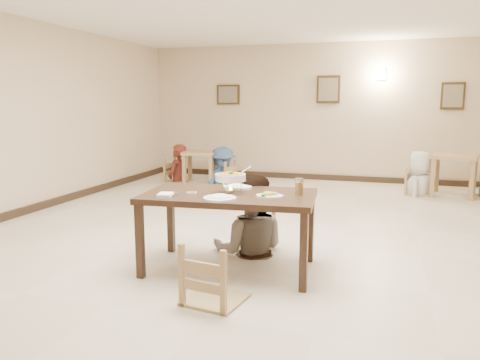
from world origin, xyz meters
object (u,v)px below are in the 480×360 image
(main_table, at_px, (229,201))
(bg_diner_a, at_px, (177,144))
(bg_table_right, at_px, (455,162))
(bg_chair_ll, at_px, (178,160))
(chair_near, at_px, (215,244))
(bg_chair_lr, at_px, (222,162))
(bg_diner_c, at_px, (421,151))
(drink_glass, at_px, (299,187))
(main_diner, at_px, (250,174))
(chair_far, at_px, (255,212))
(curry_warmer, at_px, (231,178))
(bg_chair_rl, at_px, (420,169))
(bg_diner_b, at_px, (222,147))
(bg_table_left, at_px, (200,157))

(main_table, height_order, bg_diner_a, bg_diner_a)
(main_table, distance_m, bg_table_right, 5.63)
(bg_table_right, bearing_deg, bg_chair_ll, -178.75)
(chair_near, distance_m, bg_chair_lr, 5.95)
(chair_near, relative_size, bg_diner_c, 0.62)
(main_table, xyz_separation_m, drink_glass, (0.69, 0.15, 0.16))
(bg_chair_ll, bearing_deg, main_diner, -136.35)
(chair_far, xyz_separation_m, curry_warmer, (-0.06, -0.74, 0.52))
(drink_glass, relative_size, bg_chair_rl, 0.17)
(bg_chair_lr, height_order, bg_diner_b, bg_diner_b)
(curry_warmer, height_order, bg_chair_lr, curry_warmer)
(chair_far, xyz_separation_m, bg_table_left, (-2.35, 4.10, 0.11))
(bg_chair_lr, bearing_deg, chair_near, 35.16)
(chair_near, height_order, bg_diner_c, bg_diner_c)
(main_table, height_order, curry_warmer, curry_warmer)
(bg_chair_ll, distance_m, bg_chair_lr, 1.01)
(drink_glass, bearing_deg, chair_near, -120.95)
(main_diner, xyz_separation_m, bg_chair_lr, (-1.82, 4.22, -0.43))
(bg_table_left, height_order, bg_table_right, bg_table_right)
(bg_chair_ll, xyz_separation_m, bg_chair_rl, (4.94, 0.08, -0.01))
(chair_near, bearing_deg, drink_glass, -111.79)
(bg_table_right, bearing_deg, curry_warmer, -119.09)
(bg_chair_lr, bearing_deg, bg_diner_c, 106.73)
(bg_diner_a, bearing_deg, chair_far, 39.38)
(main_table, xyz_separation_m, bg_chair_ll, (-2.79, 4.79, -0.23))
(bg_table_left, relative_size, bg_chair_lr, 0.84)
(chair_far, distance_m, curry_warmer, 0.90)
(chair_near, xyz_separation_m, bg_diner_b, (-1.91, 5.63, 0.28))
(chair_near, xyz_separation_m, drink_glass, (0.56, 0.93, 0.37))
(chair_near, bearing_deg, chair_far, -78.47)
(bg_diner_a, bearing_deg, chair_near, 31.81)
(bg_chair_rl, bearing_deg, bg_chair_lr, 104.88)
(bg_table_left, distance_m, bg_chair_ll, 0.51)
(chair_far, relative_size, bg_diner_a, 0.54)
(drink_glass, xyz_separation_m, bg_diner_c, (1.46, 4.72, -0.06))
(chair_far, bearing_deg, main_table, -91.53)
(main_table, relative_size, bg_diner_a, 1.08)
(bg_table_right, xyz_separation_m, bg_diner_c, (-0.59, -0.04, 0.19))
(bg_chair_rl, bearing_deg, curry_warmer, 170.81)
(bg_chair_rl, xyz_separation_m, bg_diner_b, (-3.93, -0.02, 0.32))
(bg_table_right, xyz_separation_m, bg_chair_lr, (-4.52, -0.06, -0.15))
(bg_chair_ll, bearing_deg, chair_near, -142.91)
(bg_chair_ll, bearing_deg, bg_table_right, -79.31)
(chair_near, distance_m, bg_chair_ll, 6.29)
(bg_diner_c, bearing_deg, drink_glass, 0.13)
(main_diner, height_order, bg_diner_c, main_diner)
(main_diner, xyz_separation_m, bg_diner_c, (2.11, 4.24, -0.09))
(curry_warmer, distance_m, bg_chair_rl, 5.33)
(chair_near, relative_size, bg_chair_rl, 1.07)
(chair_near, bearing_deg, bg_diner_b, -62.11)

